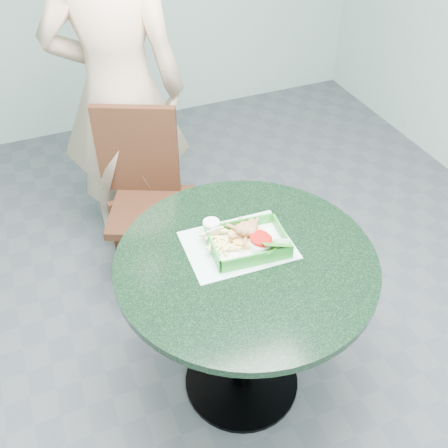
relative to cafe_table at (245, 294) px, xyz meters
name	(u,v)px	position (x,y,z in m)	size (l,w,h in m)	color
floor	(241,381)	(0.00, 0.00, -0.58)	(4.00, 5.00, 0.02)	#303335
cafe_table	(245,294)	(0.00, 0.00, 0.00)	(0.94, 0.94, 0.75)	black
dining_chair	(146,189)	(-0.15, 0.85, -0.05)	(0.39, 0.40, 0.93)	black
diner_person	(114,58)	(-0.16, 1.14, 0.50)	(0.79, 0.52, 2.17)	#CFAB8A
placemat	(238,249)	(0.00, 0.07, 0.17)	(0.38, 0.29, 0.00)	silver
food_basket	(248,249)	(0.03, 0.05, 0.19)	(0.27, 0.20, 0.05)	#268E2A
crab_sandwich	(246,235)	(0.03, 0.08, 0.22)	(0.13, 0.13, 0.07)	gold
fries_pile	(218,246)	(-0.08, 0.08, 0.21)	(0.10, 0.11, 0.04)	#FFEB83
sauce_ramekin	(210,231)	(-0.08, 0.15, 0.22)	(0.06, 0.06, 0.03)	white
garnish_cup	(264,246)	(0.07, 0.01, 0.21)	(0.13, 0.12, 0.05)	white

